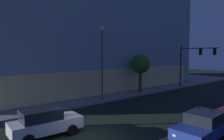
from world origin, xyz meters
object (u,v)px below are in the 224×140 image
(sidewalk_tree, at_px, (140,64))
(street_lamp_sidewalk, at_px, (102,54))
(traffic_light_far_corner, at_px, (194,58))
(modern_building, at_px, (79,30))
(car_white, at_px, (45,122))
(car_blue, at_px, (203,126))

(sidewalk_tree, bearing_deg, street_lamp_sidewalk, -176.27)
(traffic_light_far_corner, bearing_deg, modern_building, 123.91)
(car_white, relative_size, car_blue, 1.01)
(modern_building, relative_size, traffic_light_far_corner, 5.44)
(modern_building, height_order, traffic_light_far_corner, modern_building)
(traffic_light_far_corner, relative_size, sidewalk_tree, 1.25)
(modern_building, height_order, sidewalk_tree, modern_building)
(modern_building, bearing_deg, sidewalk_tree, -81.49)
(traffic_light_far_corner, height_order, sidewalk_tree, traffic_light_far_corner)
(street_lamp_sidewalk, height_order, car_white, street_lamp_sidewalk)
(sidewalk_tree, distance_m, car_white, 16.55)
(traffic_light_far_corner, relative_size, car_white, 1.40)
(modern_building, relative_size, car_blue, 7.71)
(car_white, bearing_deg, modern_building, 53.09)
(street_lamp_sidewalk, height_order, sidewalk_tree, street_lamp_sidewalk)
(car_white, bearing_deg, traffic_light_far_corner, 7.29)
(street_lamp_sidewalk, bearing_deg, car_white, -147.71)
(street_lamp_sidewalk, xyz_separation_m, car_white, (-8.66, -5.47, -4.24))
(car_blue, bearing_deg, traffic_light_far_corner, 30.24)
(traffic_light_far_corner, bearing_deg, sidewalk_tree, 160.47)
(traffic_light_far_corner, relative_size, street_lamp_sidewalk, 0.77)
(traffic_light_far_corner, relative_size, car_blue, 1.42)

